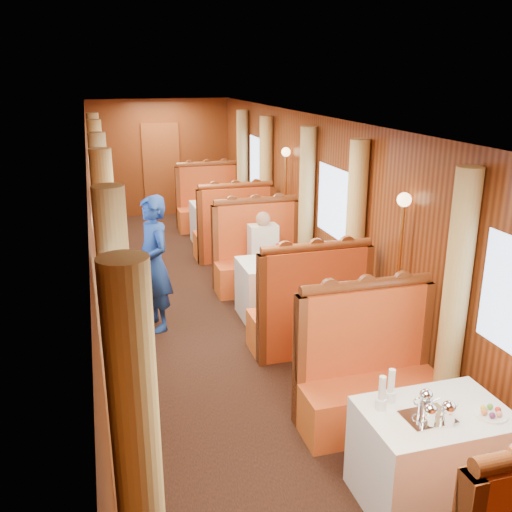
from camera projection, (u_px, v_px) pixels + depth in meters
name	position (u px, v px, depth m)	size (l,w,h in m)	color
floor	(225.00, 322.00, 7.30)	(3.00, 12.00, 0.01)	black
ceiling	(221.00, 122.00, 6.52)	(3.00, 12.00, 0.01)	silver
wall_far	(161.00, 158.00, 12.39)	(3.00, 2.50, 0.01)	brown
wall_left	(95.00, 237.00, 6.51)	(12.00, 2.50, 0.01)	brown
wall_right	(337.00, 219.00, 7.30)	(12.00, 2.50, 0.01)	brown
doorway_far	(162.00, 170.00, 12.44)	(0.80, 0.04, 2.00)	brown
table_near	(432.00, 455.00, 4.18)	(1.05, 0.72, 0.75)	white
banquette_near_aft	(369.00, 381.00, 5.09)	(1.30, 0.55, 1.34)	red
table_mid	(281.00, 289.00, 7.38)	(1.05, 0.72, 0.75)	white
banquette_mid_fwd	(309.00, 316.00, 6.44)	(1.30, 0.55, 1.34)	red
banquette_mid_aft	(259.00, 261.00, 8.29)	(1.30, 0.55, 1.34)	red
table_far	(221.00, 223.00, 10.57)	(1.05, 0.72, 0.75)	white
banquette_far_fwd	(234.00, 234.00, 9.63)	(1.30, 0.55, 1.34)	red
banquette_far_aft	(210.00, 208.00, 11.49)	(1.30, 0.55, 1.34)	red
tea_tray	(427.00, 417.00, 3.98)	(0.34, 0.26, 0.01)	silver
teapot_left	(429.00, 418.00, 3.88)	(0.16, 0.12, 0.13)	silver
teapot_right	(448.00, 416.00, 3.90)	(0.17, 0.12, 0.13)	silver
teapot_back	(425.00, 403.00, 4.05)	(0.16, 0.12, 0.13)	silver
fruit_plate	(491.00, 413.00, 4.01)	(0.23, 0.23, 0.05)	white
cup_inboard	(381.00, 396.00, 4.06)	(0.08, 0.08, 0.26)	white
cup_outboard	(391.00, 389.00, 4.15)	(0.08, 0.08, 0.26)	white
rose_vase_mid	(279.00, 248.00, 7.18)	(0.06, 0.06, 0.36)	silver
rose_vase_far	(220.00, 193.00, 10.41)	(0.06, 0.06, 0.36)	silver
window_left_near	(106.00, 367.00, 3.26)	(1.20, 0.90, 0.01)	#8FADD5
curtain_left_near_a	(141.00, 496.00, 2.66)	(0.22, 0.22, 2.35)	tan
curtain_left_near_b	(121.00, 347.00, 4.08)	(0.22, 0.22, 2.35)	tan
curtain_right_near_b	(454.00, 305.00, 4.81)	(0.22, 0.22, 2.35)	tan
window_left_mid	(95.00, 220.00, 6.45)	(1.20, 0.90, 0.01)	#8FADD5
curtain_left_mid_a	(109.00, 264.00, 5.86)	(0.22, 0.22, 2.35)	tan
curtain_left_mid_b	(104.00, 226.00, 7.28)	(0.22, 0.22, 2.35)	tan
window_right_mid	(337.00, 204.00, 7.24)	(1.20, 0.90, 0.01)	#8FADD5
curtain_right_mid_a	(355.00, 242.00, 6.58)	(0.22, 0.22, 2.35)	tan
curtain_right_mid_b	(306.00, 212.00, 8.01)	(0.22, 0.22, 2.35)	tan
window_left_far	(91.00, 170.00, 9.65)	(1.20, 0.90, 0.01)	#8FADD5
curtain_left_far_a	(100.00, 195.00, 9.05)	(0.22, 0.22, 2.35)	tan
curtain_left_far_b	(98.00, 178.00, 10.48)	(0.22, 0.22, 2.35)	tan
window_right_far	(259.00, 163.00, 10.43)	(1.20, 0.90, 0.01)	#8FADD5
curtain_right_far_a	(266.00, 186.00, 9.78)	(0.22, 0.22, 2.35)	tan
curtain_right_far_b	(243.00, 171.00, 11.20)	(0.22, 0.22, 2.35)	tan
sconce_left_fore	(110.00, 276.00, 4.90)	(0.14, 0.14, 1.95)	#BF8C3F
sconce_right_fore	(400.00, 249.00, 5.64)	(0.14, 0.14, 1.95)	#BF8C3F
sconce_left_aft	(99.00, 195.00, 8.10)	(0.14, 0.14, 1.95)	#BF8C3F
sconce_right_aft	(285.00, 184.00, 8.83)	(0.14, 0.14, 1.95)	#BF8C3F
steward	(154.00, 264.00, 6.89)	(0.61, 0.40, 1.68)	navy
passenger	(264.00, 245.00, 7.96)	(0.40, 0.44, 0.76)	beige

